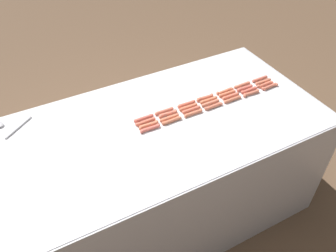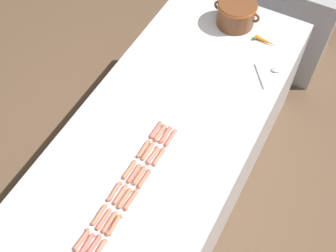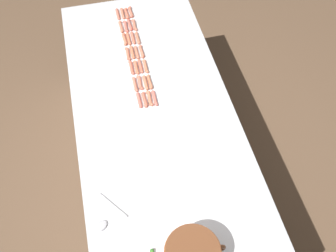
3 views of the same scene
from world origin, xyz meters
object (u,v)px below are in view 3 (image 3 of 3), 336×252
hot_dog_14 (122,13)px  hot_dog_26 (135,84)px  hot_dog_6 (155,98)px  hot_dog_27 (139,100)px  hot_dog_25 (131,68)px  hot_dog_5 (150,82)px  hot_dog_4 (146,66)px  hot_dog_7 (127,13)px  hot_dog_2 (138,38)px  hot_dog_17 (132,52)px  hot_dog_0 (131,12)px  serving_spoon (106,219)px  hot_dog_18 (136,67)px  hot_dog_15 (126,26)px  hot_dog_21 (118,14)px  hot_dog_9 (133,38)px  hot_dog_11 (140,66)px  hot_dog_23 (125,39)px  hot_dog_10 (137,52)px  hot_dog_19 (140,83)px  hot_dog_22 (121,27)px  hot_dog_8 (130,25)px  hot_dog_16 (128,39)px  hot_dog_1 (134,25)px  hot_dog_20 (145,100)px  hot_dog_13 (150,98)px  hot_dog_3 (142,52)px  hot_dog_24 (128,54)px

hot_dog_14 → hot_dog_26: (0.04, 0.78, 0.00)m
hot_dog_6 → hot_dog_27: same height
hot_dog_26 → hot_dog_25: bearing=-91.1°
hot_dog_26 → hot_dog_5: bearing=179.1°
hot_dog_4 → hot_dog_7: (0.04, -0.61, 0.00)m
hot_dog_2 → hot_dog_4: size_ratio=1.00×
hot_dog_4 → hot_dog_17: (0.07, -0.16, 0.00)m
hot_dog_0 → serving_spoon: hot_dog_0 is taller
hot_dog_18 → hot_dog_15: bearing=-90.0°
hot_dog_17 → hot_dog_21: same height
hot_dog_9 → hot_dog_26: (0.07, 0.47, 0.00)m
hot_dog_7 → hot_dog_14: (0.03, -0.01, 0.00)m
hot_dog_5 → hot_dog_11: 0.17m
hot_dog_17 → hot_dog_18: same height
hot_dog_9 → hot_dog_25: 0.31m
hot_dog_23 → hot_dog_10: bearing=111.8°
hot_dog_19 → hot_dog_22: bearing=-86.7°
hot_dog_22 → hot_dog_5: bearing=99.6°
hot_dog_26 → hot_dog_18: bearing=-103.6°
hot_dog_14 → hot_dog_18: same height
hot_dog_8 → hot_dog_19: same height
hot_dog_0 → hot_dog_15: bearing=67.3°
hot_dog_4 → hot_dog_5: 0.16m
hot_dog_5 → serving_spoon: hot_dog_5 is taller
hot_dog_18 → hot_dog_16: bearing=-89.4°
hot_dog_1 → hot_dog_5: (0.00, 0.62, 0.00)m
hot_dog_4 → hot_dog_20: bearing=77.5°
hot_dog_7 → hot_dog_14: 0.03m
hot_dog_1 → hot_dog_27: size_ratio=1.00×
hot_dog_7 → hot_dog_25: same height
hot_dog_2 → hot_dog_13: 0.61m
hot_dog_14 → hot_dog_25: size_ratio=1.00×
hot_dog_16 → hot_dog_18: 0.31m
hot_dog_21 → serving_spoon: hot_dog_21 is taller
hot_dog_1 → hot_dog_7: bearing=-76.3°
hot_dog_8 → hot_dog_17: size_ratio=1.00×
hot_dog_19 → hot_dog_20: bearing=91.2°
hot_dog_1 → hot_dog_3: same height
hot_dog_15 → hot_dog_23: same height
hot_dog_22 → hot_dog_23: bearing=91.5°
hot_dog_11 → hot_dog_18: (0.03, 0.00, 0.00)m
hot_dog_3 → hot_dog_7: same height
hot_dog_2 → hot_dog_21: size_ratio=1.00×
hot_dog_2 → hot_dog_14: size_ratio=1.00×
hot_dog_3 → serving_spoon: size_ratio=0.57×
hot_dog_4 → hot_dog_26: bearing=55.3°
hot_dog_24 → hot_dog_16: bearing=-101.6°
hot_dog_6 → hot_dog_18: 0.32m
hot_dog_7 → serving_spoon: 1.74m
hot_dog_4 → hot_dog_9: 0.32m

